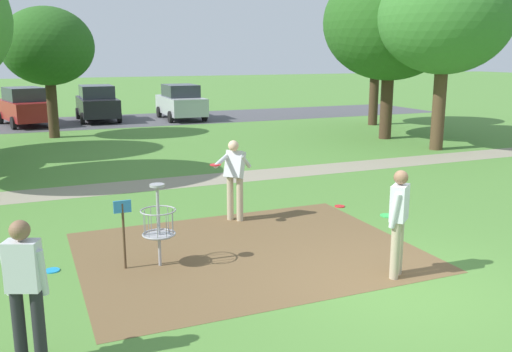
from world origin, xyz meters
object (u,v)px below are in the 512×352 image
at_px(tree_near_left, 391,23).
at_px(parked_car_leftmost, 25,106).
at_px(tree_mid_center, 48,47).
at_px(tree_far_left, 445,17).
at_px(disc_golf_basket, 155,222).
at_px(player_foreground_watching, 25,286).
at_px(parked_car_center_left, 97,103).
at_px(frisbee_near_basket, 340,206).
at_px(player_waiting_left, 234,175).
at_px(player_throwing, 398,217).
at_px(tree_mid_right, 377,33).
at_px(parked_car_center_right, 181,102).
at_px(frisbee_by_tee, 52,270).

height_order(tree_near_left, parked_car_leftmost, tree_near_left).
relative_size(tree_mid_center, parked_car_leftmost, 1.18).
distance_m(tree_mid_center, parked_car_leftmost, 5.71).
bearing_deg(tree_far_left, disc_golf_basket, -148.81).
xyz_separation_m(player_foreground_watching, parked_car_center_left, (3.75, 23.67, -0.05)).
xyz_separation_m(frisbee_near_basket, tree_near_left, (7.23, 8.32, 4.62)).
relative_size(player_waiting_left, tree_near_left, 0.25).
distance_m(player_throwing, tree_mid_center, 18.45).
bearing_deg(tree_far_left, tree_mid_center, 145.92).
distance_m(frisbee_near_basket, parked_car_center_left, 19.53).
bearing_deg(tree_mid_center, player_throwing, -77.17).
relative_size(player_foreground_watching, tree_far_left, 0.26).
xyz_separation_m(player_foreground_watching, tree_mid_right, (16.04, 16.69, 3.43)).
height_order(disc_golf_basket, parked_car_center_right, parked_car_center_right).
height_order(player_foreground_watching, player_waiting_left, same).
distance_m(disc_golf_basket, frisbee_near_basket, 5.15).
relative_size(player_waiting_left, parked_car_leftmost, 0.38).
height_order(parked_car_leftmost, parked_car_center_right, same).
bearing_deg(tree_near_left, player_waiting_left, -139.57).
xyz_separation_m(player_throwing, tree_far_left, (8.66, 9.18, 3.70)).
bearing_deg(parked_car_leftmost, player_throwing, -77.37).
bearing_deg(parked_car_leftmost, disc_golf_basket, -85.33).
bearing_deg(parked_car_center_right, player_foreground_watching, -109.32).
relative_size(disc_golf_basket, tree_far_left, 0.21).
distance_m(player_foreground_watching, tree_mid_center, 18.57).
relative_size(player_throwing, tree_near_left, 0.25).
height_order(player_foreground_watching, tree_near_left, tree_near_left).
xyz_separation_m(player_foreground_watching, frisbee_by_tee, (0.36, 2.86, -0.96)).
xyz_separation_m(player_waiting_left, tree_far_left, (9.94, 5.39, 3.68)).
distance_m(player_throwing, frisbee_by_tee, 5.58).
bearing_deg(parked_car_center_left, tree_mid_center, -114.72).
bearing_deg(player_throwing, tree_mid_center, 102.83).
xyz_separation_m(player_waiting_left, parked_car_center_left, (-0.32, 19.35, -0.06)).
relative_size(disc_golf_basket, tree_near_left, 0.20).
bearing_deg(disc_golf_basket, player_waiting_left, 42.04).
bearing_deg(tree_mid_right, player_throwing, -123.52).
height_order(player_foreground_watching, tree_mid_right, tree_mid_right).
bearing_deg(parked_car_center_right, frisbee_near_basket, -94.03).
xyz_separation_m(disc_golf_basket, player_waiting_left, (2.10, 1.90, 0.23)).
height_order(disc_golf_basket, player_throwing, player_throwing).
height_order(tree_near_left, tree_mid_center, tree_near_left).
xyz_separation_m(disc_golf_basket, tree_mid_center, (-0.67, 15.90, 2.96)).
distance_m(player_waiting_left, frisbee_near_basket, 2.78).
bearing_deg(player_waiting_left, disc_golf_basket, -137.96).
relative_size(tree_mid_center, tree_mid_right, 0.86).
relative_size(player_waiting_left, tree_far_left, 0.26).
xyz_separation_m(frisbee_near_basket, frisbee_by_tee, (-6.31, -1.51, 0.00)).
bearing_deg(parked_car_center_right, parked_car_leftmost, 176.19).
distance_m(frisbee_near_basket, frisbee_by_tee, 6.49).
distance_m(player_foreground_watching, tree_mid_right, 23.40).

